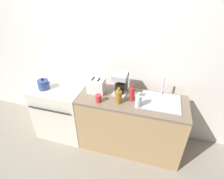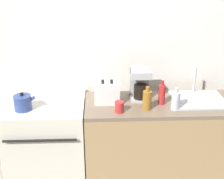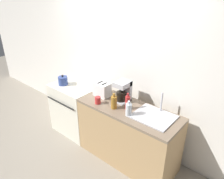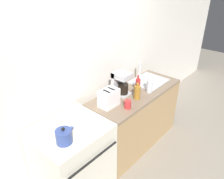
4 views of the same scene
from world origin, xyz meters
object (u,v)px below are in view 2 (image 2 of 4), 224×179
(bottle_red, at_px, (162,94))
(cup_red, at_px, (119,107))
(stove, at_px, (48,141))
(coffee_maker, at_px, (140,83))
(bottle_clear, at_px, (176,100))
(toaster, at_px, (107,92))
(kettle, at_px, (23,102))
(bottle_amber, at_px, (147,100))

(bottle_red, distance_m, cup_red, 0.44)
(stove, bearing_deg, cup_red, -16.99)
(coffee_maker, xyz_separation_m, bottle_red, (0.19, -0.15, -0.06))
(bottle_clear, height_order, cup_red, bottle_clear)
(toaster, relative_size, bottle_red, 1.00)
(toaster, relative_size, cup_red, 2.34)
(bottle_red, bearing_deg, coffee_maker, 142.07)
(stove, relative_size, toaster, 3.71)
(kettle, xyz_separation_m, bottle_red, (1.30, 0.07, 0.03))
(kettle, xyz_separation_m, coffee_maker, (1.11, 0.22, 0.09))
(kettle, relative_size, cup_red, 1.95)
(cup_red, bearing_deg, bottle_red, 20.07)
(kettle, relative_size, bottle_red, 0.83)
(kettle, bearing_deg, bottle_red, 2.98)
(bottle_amber, bearing_deg, toaster, 156.25)
(coffee_maker, xyz_separation_m, cup_red, (-0.22, -0.30, -0.11))
(bottle_clear, distance_m, bottle_red, 0.16)
(stove, distance_m, coffee_maker, 1.12)
(toaster, distance_m, bottle_red, 0.52)
(kettle, xyz_separation_m, toaster, (0.78, 0.13, 0.04))
(coffee_maker, distance_m, cup_red, 0.39)
(bottle_red, xyz_separation_m, cup_red, (-0.41, -0.15, -0.05))
(cup_red, bearing_deg, bottle_amber, 10.88)
(coffee_maker, relative_size, cup_red, 3.01)
(stove, bearing_deg, bottle_red, -3.42)
(bottle_clear, bearing_deg, coffee_maker, 137.90)
(bottle_red, bearing_deg, bottle_clear, -48.54)
(toaster, distance_m, coffee_maker, 0.34)
(kettle, bearing_deg, cup_red, -5.41)
(toaster, bearing_deg, bottle_clear, -15.83)
(cup_red, bearing_deg, bottle_clear, 3.58)
(stove, bearing_deg, toaster, -0.91)
(coffee_maker, height_order, bottle_clear, coffee_maker)
(bottle_amber, bearing_deg, bottle_clear, -3.78)
(kettle, height_order, toaster, toaster)
(bottle_clear, relative_size, bottle_amber, 0.96)
(toaster, relative_size, bottle_amber, 1.08)
(toaster, xyz_separation_m, cup_red, (0.10, -0.21, -0.06))
(kettle, bearing_deg, toaster, 9.13)
(coffee_maker, bearing_deg, bottle_clear, -42.10)
(toaster, height_order, bottle_clear, toaster)
(kettle, distance_m, cup_red, 0.89)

